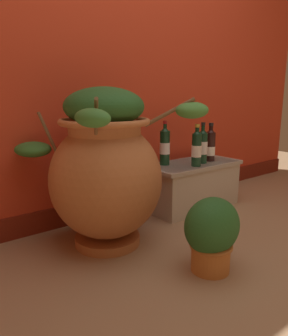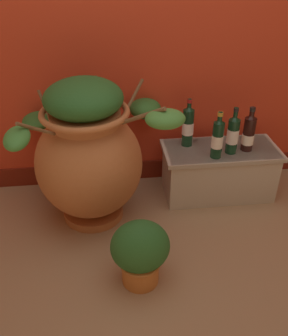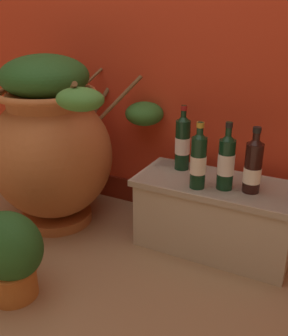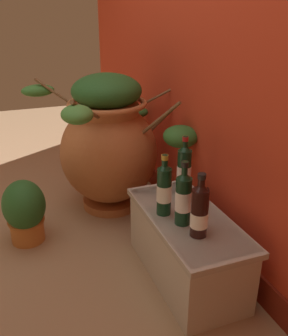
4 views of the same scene
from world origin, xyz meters
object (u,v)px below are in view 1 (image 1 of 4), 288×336
at_px(wine_bottle_middle, 210,145).
at_px(wine_bottle_back, 197,147).
at_px(wine_bottle_left, 202,145).
at_px(potted_shrub, 212,233).
at_px(wine_bottle_right, 165,145).
at_px(terracotta_urn, 105,167).

distance_m(wine_bottle_middle, wine_bottle_back, 0.25).
xyz_separation_m(wine_bottle_left, potted_shrub, (-0.69, -0.70, -0.30)).
relative_size(wine_bottle_left, wine_bottle_middle, 1.04).
distance_m(wine_bottle_middle, potted_shrub, 1.12).
height_order(wine_bottle_back, potted_shrub, wine_bottle_back).
bearing_deg(wine_bottle_middle, wine_bottle_left, -169.17).
xyz_separation_m(wine_bottle_right, potted_shrub, (-0.42, -0.84, -0.31)).
xyz_separation_m(wine_bottle_middle, wine_bottle_right, (-0.39, 0.11, 0.02)).
bearing_deg(terracotta_urn, wine_bottle_left, 5.32).
bearing_deg(terracotta_urn, wine_bottle_right, 18.62).
height_order(wine_bottle_middle, wine_bottle_right, wine_bottle_right).
xyz_separation_m(wine_bottle_middle, wine_bottle_back, (-0.24, -0.07, 0.01)).
xyz_separation_m(wine_bottle_left, wine_bottle_middle, (0.12, 0.02, -0.01)).
bearing_deg(potted_shrub, wine_bottle_left, 45.59).
relative_size(wine_bottle_middle, wine_bottle_right, 0.91).
relative_size(wine_bottle_back, potted_shrub, 0.80).
bearing_deg(wine_bottle_left, wine_bottle_right, 153.24).
relative_size(terracotta_urn, potted_shrub, 2.85).
height_order(terracotta_urn, wine_bottle_middle, terracotta_urn).
bearing_deg(wine_bottle_back, terracotta_urn, -177.23).
height_order(terracotta_urn, wine_bottle_left, terracotta_urn).
height_order(wine_bottle_left, wine_bottle_middle, wine_bottle_left).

